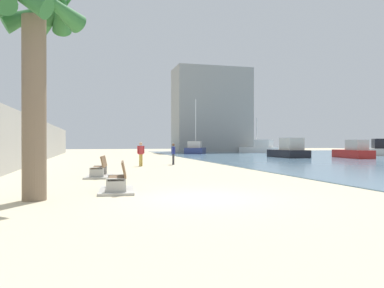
% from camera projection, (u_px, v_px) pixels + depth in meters
% --- Properties ---
extents(ground_plane, '(120.00, 120.00, 0.00)m').
position_uv_depth(ground_plane, '(134.00, 163.00, 27.93)').
color(ground_plane, beige).
extents(seawall, '(0.80, 64.00, 3.43)m').
position_uv_depth(seawall, '(27.00, 141.00, 25.98)').
color(seawall, '#ADAAA3').
rests_on(seawall, ground).
extents(palm_tree, '(2.83, 2.80, 6.17)m').
position_uv_depth(palm_tree, '(34.00, 42.00, 10.10)').
color(palm_tree, '#7A6651').
rests_on(palm_tree, ground).
extents(bench_near, '(1.27, 2.18, 0.98)m').
position_uv_depth(bench_near, '(118.00, 184.00, 11.91)').
color(bench_near, '#ADAAA3').
rests_on(bench_near, ground).
extents(bench_far, '(1.37, 2.23, 0.98)m').
position_uv_depth(bench_far, '(99.00, 172.00, 16.80)').
color(bench_far, '#ADAAA3').
rests_on(bench_far, ground).
extents(person_walking, '(0.50, 0.28, 1.61)m').
position_uv_depth(person_walking, '(141.00, 152.00, 24.49)').
color(person_walking, gold).
rests_on(person_walking, ground).
extents(person_standing, '(0.21, 0.53, 1.53)m').
position_uv_depth(person_standing, '(173.00, 152.00, 26.22)').
color(person_standing, '#333338').
rests_on(person_standing, ground).
extents(boat_far_right, '(2.45, 5.06, 2.02)m').
position_uv_depth(boat_far_right, '(289.00, 150.00, 37.91)').
color(boat_far_right, black).
rests_on(boat_far_right, water_bay).
extents(boat_outer, '(2.49, 5.39, 1.80)m').
position_uv_depth(boat_outer, '(354.00, 151.00, 36.37)').
color(boat_outer, red).
rests_on(boat_outer, water_bay).
extents(boat_distant, '(5.87, 7.19, 1.98)m').
position_uv_depth(boat_distant, '(379.00, 149.00, 44.34)').
color(boat_distant, beige).
rests_on(boat_distant, water_bay).
extents(boat_far_left, '(4.48, 6.05, 5.16)m').
position_uv_depth(boat_far_left, '(260.00, 148.00, 54.95)').
color(boat_far_left, white).
rests_on(boat_far_left, water_bay).
extents(boat_mid_bay, '(4.06, 5.24, 7.54)m').
position_uv_depth(boat_mid_bay, '(195.00, 149.00, 50.53)').
color(boat_mid_bay, navy).
rests_on(boat_mid_bay, water_bay).
extents(harbor_building, '(12.00, 6.00, 13.33)m').
position_uv_depth(harbor_building, '(212.00, 111.00, 58.92)').
color(harbor_building, gray).
rests_on(harbor_building, ground).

